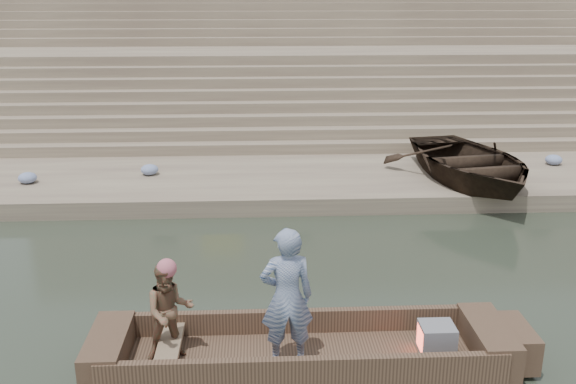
{
  "coord_description": "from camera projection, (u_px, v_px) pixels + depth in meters",
  "views": [
    {
      "loc": [
        -4.09,
        -7.56,
        4.96
      ],
      "look_at": [
        -3.55,
        3.48,
        1.4
      ],
      "focal_mm": 40.04,
      "sensor_mm": 36.0,
      "label": 1
    }
  ],
  "objects": [
    {
      "name": "ground",
      "position": [
        556.0,
        361.0,
        8.89
      ],
      "size": [
        120.0,
        120.0,
        0.0
      ],
      "primitive_type": "plane",
      "color": "#273024",
      "rests_on": "ground"
    },
    {
      "name": "lower_landing",
      "position": [
        418.0,
        180.0,
        16.44
      ],
      "size": [
        32.0,
        4.0,
        0.4
      ],
      "primitive_type": "cube",
      "color": "gray",
      "rests_on": "ground"
    },
    {
      "name": "mid_landing",
      "position": [
        370.0,
        89.0,
        23.2
      ],
      "size": [
        32.0,
        3.0,
        2.8
      ],
      "primitive_type": "cube",
      "color": "gray",
      "rests_on": "ground"
    },
    {
      "name": "upper_landing",
      "position": [
        345.0,
        39.0,
        29.49
      ],
      "size": [
        32.0,
        3.0,
        5.2
      ],
      "primitive_type": "cube",
      "color": "gray",
      "rests_on": "ground"
    },
    {
      "name": "ghat_steps",
      "position": [
        363.0,
        72.0,
        24.69
      ],
      "size": [
        32.0,
        11.0,
        5.2
      ],
      "color": "gray",
      "rests_on": "ground"
    },
    {
      "name": "main_rowboat",
      "position": [
        301.0,
        362.0,
        8.67
      ],
      "size": [
        5.0,
        1.3,
        0.22
      ],
      "primitive_type": "cube",
      "color": "brown",
      "rests_on": "ground"
    },
    {
      "name": "rowboat_trim",
      "position": [
        316.0,
        349.0,
        8.62
      ],
      "size": [
        6.04,
        2.63,
        2.02
      ],
      "color": "brown",
      "rests_on": "ground"
    },
    {
      "name": "standing_man",
      "position": [
        287.0,
        297.0,
        8.19
      ],
      "size": [
        0.73,
        0.52,
        1.89
      ],
      "primitive_type": "imported",
      "rotation": [
        0.0,
        0.0,
        3.24
      ],
      "color": "navy",
      "rests_on": "main_rowboat"
    },
    {
      "name": "rowing_man",
      "position": [
        169.0,
        311.0,
        8.4
      ],
      "size": [
        0.77,
        0.66,
        1.35
      ],
      "primitive_type": "imported",
      "rotation": [
        0.0,
        0.0,
        0.27
      ],
      "color": "#267248",
      "rests_on": "main_rowboat"
    },
    {
      "name": "television",
      "position": [
        436.0,
        338.0,
        8.66
      ],
      "size": [
        0.46,
        0.42,
        0.4
      ],
      "color": "slate",
      "rests_on": "main_rowboat"
    },
    {
      "name": "beached_rowboat",
      "position": [
        470.0,
        162.0,
        15.58
      ],
      "size": [
        4.04,
        5.14,
        0.96
      ],
      "primitive_type": "imported",
      "rotation": [
        0.0,
        0.0,
        0.16
      ],
      "color": "#2D2116",
      "rests_on": "lower_landing"
    },
    {
      "name": "cloth_bundles",
      "position": [
        253.0,
        169.0,
        16.27
      ],
      "size": [
        13.91,
        1.48,
        0.26
      ],
      "color": "#3F5999",
      "rests_on": "lower_landing"
    }
  ]
}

